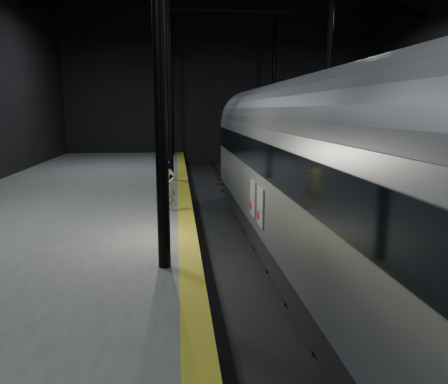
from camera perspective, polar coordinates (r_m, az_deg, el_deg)
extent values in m
plane|color=black|center=(14.06, 8.61, -7.20)|extent=(44.00, 44.00, 0.00)
cube|color=#50514E|center=(14.05, -22.59, -5.79)|extent=(9.00, 43.80, 1.00)
cube|color=olive|center=(13.34, -4.93, -3.60)|extent=(0.50, 43.80, 0.01)
cube|color=#3F3328|center=(13.84, 5.72, -6.67)|extent=(0.08, 43.00, 0.14)
cube|color=#3F3328|center=(14.20, 11.45, -6.38)|extent=(0.08, 43.00, 0.14)
cube|color=black|center=(14.04, 8.61, -6.96)|extent=(2.40, 42.00, 0.12)
cylinder|color=black|center=(9.10, -8.58, 21.46)|extent=(0.26, 0.26, 10.00)
cylinder|color=black|center=(21.00, -7.23, 15.26)|extent=(0.26, 0.26, 10.00)
cylinder|color=black|center=(22.23, 13.47, 14.80)|extent=(0.26, 0.26, 10.00)
cylinder|color=black|center=(32.97, -6.87, 13.55)|extent=(0.26, 0.26, 10.00)
cylinder|color=black|center=(33.77, 6.51, 13.49)|extent=(0.26, 0.26, 10.00)
cube|color=black|center=(27.75, 1.31, 22.53)|extent=(23.60, 0.15, 0.18)
cube|color=gray|center=(12.30, 10.42, 1.74)|extent=(2.74, 18.90, 2.84)
cube|color=black|center=(12.69, 10.15, -6.21)|extent=(2.50, 18.52, 0.80)
cube|color=black|center=(12.22, 10.53, 4.80)|extent=(2.80, 18.62, 0.85)
cylinder|color=slate|center=(12.17, 10.65, 8.35)|extent=(2.69, 18.71, 2.69)
cube|color=black|center=(19.02, 4.57, -1.52)|extent=(1.70, 2.08, 0.33)
cube|color=silver|center=(11.17, 4.79, -1.98)|extent=(0.04, 0.71, 0.99)
cube|color=silver|center=(12.26, 3.80, -0.83)|extent=(0.04, 0.71, 0.99)
cylinder|color=#AF1518|center=(11.38, 4.52, -2.95)|extent=(0.03, 0.25, 0.25)
cylinder|color=#AF1518|center=(12.47, 3.56, -1.74)|extent=(0.03, 0.25, 0.25)
imported|color=#8F8558|center=(14.27, -7.62, 0.87)|extent=(0.69, 0.50, 1.75)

